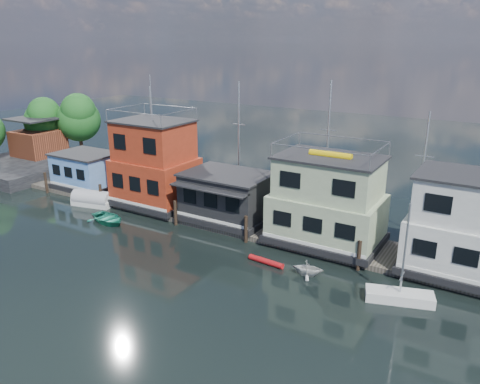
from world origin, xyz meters
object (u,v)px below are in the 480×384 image
Objects in this scene: houseboat_green at (328,202)px; dinghy_teal at (108,219)px; houseboat_white at (473,228)px; tarp_runabout at (93,199)px; houseboat_blue at (86,170)px; houseboat_dark at (227,196)px; dinghy_white at (308,268)px; day_sailer at (400,295)px; red_kayak at (266,261)px; houseboat_red at (155,165)px.

dinghy_teal is at bearing -162.93° from houseboat_green.
houseboat_white is 2.20× the size of dinghy_teal.
houseboat_blue is at bearing 131.44° from tarp_runabout.
houseboat_dark is 1.94× the size of dinghy_teal.
houseboat_green is (9.00, 0.02, 1.13)m from houseboat_dark.
houseboat_dark reaches higher than dinghy_white.
red_kayak is at bearing 161.35° from day_sailer.
day_sailer reaches higher than red_kayak.
tarp_runabout is (-5.41, -3.02, -3.50)m from houseboat_red.
day_sailer is (33.42, -5.45, -1.82)m from houseboat_blue.
houseboat_red reaches higher than houseboat_blue.
houseboat_green reaches higher than houseboat_blue.
tarp_runabout is (-4.60, 2.45, 0.21)m from dinghy_teal.
houseboat_blue is 2.32× the size of red_kayak.
houseboat_dark is at bearing -0.06° from houseboat_blue.
houseboat_red is at bearing -180.00° from houseboat_white.
houseboat_red is 1.41× the size of houseboat_green.
day_sailer reaches higher than houseboat_blue.
tarp_runabout is 23.36m from dinghy_white.
tarp_runabout is at bearing 74.47° from dinghy_teal.
red_kayak is 1.32× the size of dinghy_white.
houseboat_red is 27.01m from houseboat_white.
houseboat_green reaches higher than tarp_runabout.
houseboat_green reaches higher than dinghy_teal.
houseboat_white is at bearing -66.34° from dinghy_teal.
houseboat_green is (17.00, 0.00, -0.55)m from houseboat_red.
houseboat_dark reaches higher than houseboat_blue.
houseboat_white reaches higher than red_kayak.
red_kayak is at bearing -19.91° from houseboat_red.
houseboat_white is (36.50, 0.00, 1.33)m from houseboat_blue.
houseboat_dark is 0.88× the size of houseboat_green.
dinghy_white is (-9.16, -5.32, -2.99)m from houseboat_white.
houseboat_green is 1.00× the size of houseboat_white.
houseboat_green is at bearing -60.39° from dinghy_teal.
houseboat_dark is (17.50, -0.02, 0.21)m from houseboat_blue.
day_sailer is at bearing -104.13° from dinghy_white.
houseboat_blue is at bearing -180.00° from houseboat_white.
houseboat_dark is 3.55× the size of dinghy_white.
day_sailer reaches higher than dinghy_white.
houseboat_red is at bearing 4.07° from dinghy_teal.
houseboat_dark is 1.17× the size of day_sailer.
day_sailer is (6.92, -5.45, -3.16)m from houseboat_green.
dinghy_teal is at bearing -174.70° from red_kayak.
houseboat_blue is 0.86× the size of houseboat_dark.
houseboat_white reaches higher than houseboat_blue.
houseboat_white is (19.00, 0.02, 1.12)m from houseboat_dark.
red_kayak is at bearing -156.77° from houseboat_white.
houseboat_dark is 10.56m from dinghy_teal.
houseboat_green reaches higher than dinghy_white.
day_sailer is at bearing -12.83° from houseboat_red.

